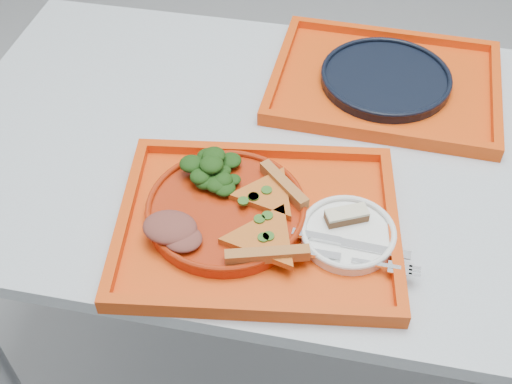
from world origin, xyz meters
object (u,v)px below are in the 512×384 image
dessert_bar (347,215)px  tray_main (258,227)px  tray_far (384,85)px  navy_plate (385,79)px  dinner_plate (226,211)px

dessert_bar → tray_main: bearing=165.0°
tray_far → dessert_bar: bearing=-93.9°
navy_plate → dessert_bar: dessert_bar is taller
tray_main → navy_plate: (0.18, 0.42, 0.01)m
dessert_bar → dinner_plate: bearing=159.1°
dinner_plate → navy_plate: bearing=60.3°
dinner_plate → navy_plate: size_ratio=1.00×
tray_main → dinner_plate: (-0.05, 0.01, 0.02)m
dinner_plate → navy_plate: 0.47m
tray_far → navy_plate: bearing=0.0°
navy_plate → dessert_bar: bearing=-95.8°
dessert_bar → tray_far: bearing=58.5°
dinner_plate → dessert_bar: size_ratio=3.58×
tray_far → navy_plate: size_ratio=1.73×
tray_far → tray_main: bearing=-111.2°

